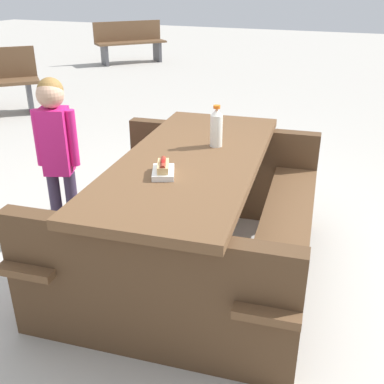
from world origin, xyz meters
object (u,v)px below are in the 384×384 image
object	(u,v)px
soda_bottle	(216,128)
park_bench_far	(130,41)
picnic_table	(192,204)
hotdog_tray	(163,169)
child_in_coat	(56,142)

from	to	relation	value
soda_bottle	park_bench_far	xyz separation A→B (m)	(-6.49, -4.32, -0.42)
picnic_table	hotdog_tray	xyz separation A→B (m)	(0.31, -0.03, 0.34)
picnic_table	child_in_coat	bearing A→B (deg)	-88.91
child_in_coat	park_bench_far	distance (m)	7.51
park_bench_far	soda_bottle	bearing A→B (deg)	33.62
picnic_table	child_in_coat	distance (m)	0.97
picnic_table	park_bench_far	world-z (taller)	park_bench_far
hotdog_tray	soda_bottle	bearing A→B (deg)	169.96
picnic_table	hotdog_tray	bearing A→B (deg)	-5.27
hotdog_tray	park_bench_far	xyz separation A→B (m)	(-7.03, -4.22, -0.33)
soda_bottle	park_bench_far	size ratio (longest dim) A/B	0.18
child_in_coat	park_bench_far	size ratio (longest dim) A/B	0.80
soda_bottle	child_in_coat	distance (m)	1.04
soda_bottle	park_bench_far	world-z (taller)	soda_bottle
soda_bottle	park_bench_far	distance (m)	7.81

